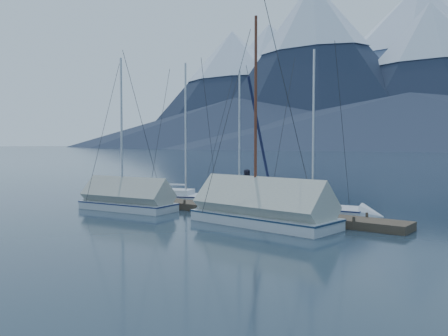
{
  "coord_description": "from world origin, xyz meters",
  "views": [
    {
      "loc": [
        14.22,
        -16.55,
        3.42
      ],
      "look_at": [
        0.0,
        2.0,
        2.2
      ],
      "focal_mm": 38.0,
      "sensor_mm": 36.0,
      "label": 1
    }
  ],
  "objects_px": {
    "sailboat_open_left": "(194,199)",
    "sailboat_open_right": "(322,212)",
    "sailboat_covered_near": "(252,212)",
    "sailboat_open_mid": "(246,203)",
    "person": "(248,188)",
    "sailboat_covered_far": "(121,201)"
  },
  "relations": [
    {
      "from": "person",
      "to": "sailboat_open_right",
      "type": "bearing_deg",
      "value": -55.14
    },
    {
      "from": "sailboat_covered_far",
      "to": "sailboat_open_mid",
      "type": "bearing_deg",
      "value": 48.14
    },
    {
      "from": "person",
      "to": "sailboat_open_left",
      "type": "bearing_deg",
      "value": 69.43
    },
    {
      "from": "sailboat_open_left",
      "to": "sailboat_open_mid",
      "type": "height_order",
      "value": "sailboat_open_left"
    },
    {
      "from": "sailboat_open_mid",
      "to": "sailboat_open_right",
      "type": "bearing_deg",
      "value": -4.82
    },
    {
      "from": "sailboat_covered_near",
      "to": "sailboat_open_right",
      "type": "bearing_deg",
      "value": 71.78
    },
    {
      "from": "person",
      "to": "sailboat_covered_near",
      "type": "bearing_deg",
      "value": -140.56
    },
    {
      "from": "sailboat_open_mid",
      "to": "person",
      "type": "distance_m",
      "value": 3.19
    },
    {
      "from": "sailboat_open_left",
      "to": "sailboat_covered_far",
      "type": "height_order",
      "value": "sailboat_open_left"
    },
    {
      "from": "sailboat_open_left",
      "to": "sailboat_open_right",
      "type": "distance_m",
      "value": 8.14
    },
    {
      "from": "sailboat_open_mid",
      "to": "person",
      "type": "height_order",
      "value": "sailboat_open_mid"
    },
    {
      "from": "person",
      "to": "sailboat_open_mid",
      "type": "bearing_deg",
      "value": 37.12
    },
    {
      "from": "sailboat_covered_near",
      "to": "sailboat_covered_far",
      "type": "height_order",
      "value": "sailboat_covered_near"
    },
    {
      "from": "sailboat_covered_far",
      "to": "person",
      "type": "xyz_separation_m",
      "value": [
        6.24,
        2.57,
        0.84
      ]
    },
    {
      "from": "sailboat_open_mid",
      "to": "sailboat_covered_near",
      "type": "xyz_separation_m",
      "value": [
        3.39,
        -4.38,
        0.34
      ]
    },
    {
      "from": "sailboat_covered_far",
      "to": "sailboat_open_left",
      "type": "bearing_deg",
      "value": 77.51
    },
    {
      "from": "sailboat_open_right",
      "to": "sailboat_covered_near",
      "type": "bearing_deg",
      "value": -108.22
    },
    {
      "from": "sailboat_covered_far",
      "to": "person",
      "type": "height_order",
      "value": "sailboat_covered_far"
    },
    {
      "from": "sailboat_open_left",
      "to": "sailboat_covered_far",
      "type": "distance_m",
      "value": 4.69
    },
    {
      "from": "sailboat_open_mid",
      "to": "sailboat_open_right",
      "type": "height_order",
      "value": "sailboat_open_right"
    },
    {
      "from": "sailboat_open_left",
      "to": "sailboat_covered_near",
      "type": "relative_size",
      "value": 0.91
    },
    {
      "from": "sailboat_covered_near",
      "to": "sailboat_covered_far",
      "type": "bearing_deg",
      "value": -175.73
    }
  ]
}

